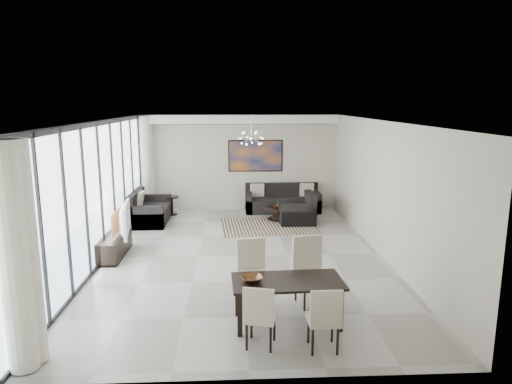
{
  "coord_description": "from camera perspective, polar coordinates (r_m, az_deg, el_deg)",
  "views": [
    {
      "loc": [
        -0.16,
        -9.46,
        3.3
      ],
      "look_at": [
        0.34,
        0.8,
        1.25
      ],
      "focal_mm": 32.0,
      "sensor_mm": 36.0,
      "label": 1
    }
  ],
  "objects": [
    {
      "name": "dining_table",
      "position": [
        6.95,
        3.95,
        -11.62
      ],
      "size": [
        1.68,
        0.9,
        0.69
      ],
      "color": "black",
      "rests_on": "floor"
    },
    {
      "name": "chandelier",
      "position": [
        12.0,
        -0.58,
        6.75
      ],
      "size": [
        0.66,
        0.66,
        0.71
      ],
      "color": "silver",
      "rests_on": "room_shell"
    },
    {
      "name": "tv_console",
      "position": [
        10.39,
        -17.24,
        -6.4
      ],
      "size": [
        0.42,
        1.49,
        0.47
      ],
      "primitive_type": "cube",
      "color": "black",
      "rests_on": "floor"
    },
    {
      "name": "soffit",
      "position": [
        13.77,
        -2.14,
        9.07
      ],
      "size": [
        5.98,
        0.4,
        0.26
      ],
      "primitive_type": "cube",
      "color": "white",
      "rests_on": "room_shell"
    },
    {
      "name": "dining_chair_ne",
      "position": [
        7.67,
        6.72,
        -9.03
      ],
      "size": [
        0.61,
        0.61,
        1.12
      ],
      "color": "beige",
      "rests_on": "floor"
    },
    {
      "name": "rug",
      "position": [
        12.33,
        1.51,
        -4.22
      ],
      "size": [
        2.61,
        2.08,
        0.01
      ],
      "primitive_type": "cube",
      "rotation": [
        0.0,
        0.0,
        0.08
      ],
      "color": "black",
      "rests_on": "floor"
    },
    {
      "name": "sofa_main",
      "position": [
        13.94,
        3.32,
        -1.26
      ],
      "size": [
        2.25,
        0.92,
        0.82
      ],
      "color": "black",
      "rests_on": "floor"
    },
    {
      "name": "dining_chair_nw",
      "position": [
        7.68,
        -0.43,
        -9.22
      ],
      "size": [
        0.57,
        0.57,
        1.06
      ],
      "color": "beige",
      "rests_on": "floor"
    },
    {
      "name": "window_wall",
      "position": [
        10.0,
        -18.36,
        0.15
      ],
      "size": [
        0.37,
        8.95,
        2.9
      ],
      "color": "silver",
      "rests_on": "floor"
    },
    {
      "name": "bowl_dining",
      "position": [
        6.84,
        -0.53,
        -10.81
      ],
      "size": [
        0.36,
        0.36,
        0.08
      ],
      "primitive_type": "imported",
      "rotation": [
        0.0,
        0.0,
        0.16
      ],
      "color": "brown",
      "rests_on": "dining_table"
    },
    {
      "name": "armchair",
      "position": [
        12.64,
        5.28,
        -2.56
      ],
      "size": [
        0.95,
        1.0,
        0.83
      ],
      "color": "black",
      "rests_on": "floor"
    },
    {
      "name": "coffee_table",
      "position": [
        12.93,
        2.93,
        -2.65
      ],
      "size": [
        0.94,
        0.94,
        0.33
      ],
      "color": "black",
      "rests_on": "floor"
    },
    {
      "name": "side_table",
      "position": [
        13.65,
        -10.45,
        -1.29
      ],
      "size": [
        0.4,
        0.4,
        0.55
      ],
      "color": "black",
      "rests_on": "floor"
    },
    {
      "name": "bowl_coffee",
      "position": [
        12.93,
        2.64,
        -1.83
      ],
      "size": [
        0.27,
        0.27,
        0.07
      ],
      "primitive_type": "imported",
      "rotation": [
        0.0,
        0.0,
        0.19
      ],
      "color": "brown",
      "rests_on": "coffee_table"
    },
    {
      "name": "loveseat",
      "position": [
        12.98,
        -13.32,
        -2.42
      ],
      "size": [
        0.97,
        1.72,
        0.86
      ],
      "color": "black",
      "rests_on": "floor"
    },
    {
      "name": "painting",
      "position": [
        14.04,
        -0.06,
        4.54
      ],
      "size": [
        1.68,
        0.04,
        0.98
      ],
      "primitive_type": "cube",
      "color": "#B56319",
      "rests_on": "room_shell"
    },
    {
      "name": "room_shell",
      "position": [
        9.65,
        0.97,
        0.24
      ],
      "size": [
        6.0,
        9.0,
        2.9
      ],
      "color": "#A8A39B",
      "rests_on": "ground"
    },
    {
      "name": "television",
      "position": [
        10.21,
        -16.54,
        -3.33
      ],
      "size": [
        0.33,
        1.19,
        0.68
      ],
      "primitive_type": "imported",
      "rotation": [
        0.0,
        0.0,
        1.72
      ],
      "color": "gray",
      "rests_on": "tv_console"
    },
    {
      "name": "dining_chair_sw",
      "position": [
        6.31,
        0.46,
        -14.88
      ],
      "size": [
        0.5,
        0.5,
        0.91
      ],
      "color": "beige",
      "rests_on": "floor"
    },
    {
      "name": "dining_chair_se",
      "position": [
        6.28,
        8.59,
        -15.04
      ],
      "size": [
        0.43,
        0.43,
        0.92
      ],
      "color": "beige",
      "rests_on": "floor"
    }
  ]
}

